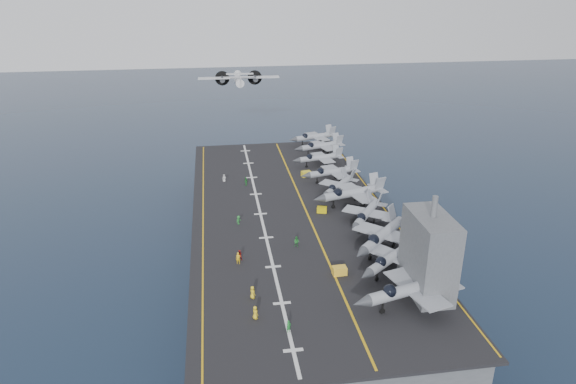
{
  "coord_description": "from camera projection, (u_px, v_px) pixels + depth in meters",
  "views": [
    {
      "loc": [
        -14.17,
        -89.87,
        52.37
      ],
      "look_at": [
        0.0,
        4.0,
        13.0
      ],
      "focal_mm": 32.0,
      "sensor_mm": 36.0,
      "label": 1
    }
  ],
  "objects": [
    {
      "name": "deck_edge_stbd",
      "position": [
        382.0,
        206.0,
        102.66
      ],
      "size": [
        0.25,
        90.0,
        0.02
      ],
      "primitive_type": "cube",
      "color": "gold",
      "rests_on": "flight_deck"
    },
    {
      "name": "crew_7",
      "position": [
        297.0,
        242.0,
        86.8
      ],
      "size": [
        1.31,
        1.09,
        1.87
      ],
      "primitive_type": "imported",
      "color": "#268C33",
      "rests_on": "flight_deck"
    },
    {
      "name": "fighter_jet_9",
      "position": [
        315.0,
        136.0,
        140.32
      ],
      "size": [
        15.66,
        12.59,
        4.73
      ],
      "primitive_type": null,
      "color": "#9DA6AE",
      "rests_on": "flight_deck"
    },
    {
      "name": "fighter_jet_4",
      "position": [
        353.0,
        192.0,
        102.45
      ],
      "size": [
        17.93,
        14.32,
        5.44
      ],
      "primitive_type": null,
      "color": "#99A2AA",
      "rests_on": "flight_deck"
    },
    {
      "name": "crew_3",
      "position": [
        239.0,
        220.0,
        94.87
      ],
      "size": [
        1.17,
        1.18,
        1.67
      ],
      "primitive_type": "imported",
      "color": "#268C33",
      "rests_on": "flight_deck"
    },
    {
      "name": "landing_centerline",
      "position": [
        260.0,
        214.0,
        99.28
      ],
      "size": [
        0.5,
        90.0,
        0.02
      ],
      "primitive_type": "cube",
      "color": "silver",
      "rests_on": "flight_deck"
    },
    {
      "name": "crew_8",
      "position": [
        255.0,
        313.0,
        68.26
      ],
      "size": [
        1.29,
        1.4,
        1.94
      ],
      "primitive_type": "imported",
      "color": "yellow",
      "rests_on": "flight_deck"
    },
    {
      "name": "fighter_jet_8",
      "position": [
        321.0,
        145.0,
        132.67
      ],
      "size": [
        15.66,
        12.59,
        4.73
      ],
      "primitive_type": null,
      "color": "#9DA6AE",
      "rests_on": "flight_deck"
    },
    {
      "name": "foul_line",
      "position": [
        306.0,
        211.0,
        100.52
      ],
      "size": [
        0.35,
        90.0,
        0.02
      ],
      "primitive_type": "cube",
      "color": "gold",
      "rests_on": "flight_deck"
    },
    {
      "name": "fighter_jet_3",
      "position": [
        366.0,
        213.0,
        94.14
      ],
      "size": [
        15.31,
        16.48,
        4.76
      ],
      "primitive_type": null,
      "color": "gray",
      "rests_on": "flight_deck"
    },
    {
      "name": "crew_2",
      "position": [
        239.0,
        255.0,
        82.63
      ],
      "size": [
        1.18,
        0.88,
        1.81
      ],
      "primitive_type": "imported",
      "color": "#B21919",
      "rests_on": "flight_deck"
    },
    {
      "name": "crew_5",
      "position": [
        224.0,
        178.0,
        114.81
      ],
      "size": [
        1.14,
        0.86,
        1.74
      ],
      "primitive_type": "imported",
      "color": "beige",
      "rests_on": "flight_deck"
    },
    {
      "name": "fighter_jet_6",
      "position": [
        333.0,
        171.0,
        114.65
      ],
      "size": [
        15.42,
        12.08,
        4.74
      ],
      "primitive_type": null,
      "color": "#9EA7AD",
      "rests_on": "flight_deck"
    },
    {
      "name": "fighter_jet_5",
      "position": [
        338.0,
        185.0,
        107.03
      ],
      "size": [
        15.0,
        15.49,
        4.51
      ],
      "primitive_type": null,
      "color": "gray",
      "rests_on": "flight_deck"
    },
    {
      "name": "flight_deck",
      "position": [
        291.0,
        213.0,
        100.19
      ],
      "size": [
        38.0,
        92.0,
        0.4
      ],
      "primitive_type": "cube",
      "color": "black",
      "rests_on": "hull"
    },
    {
      "name": "crew_4",
      "position": [
        246.0,
        181.0,
        112.78
      ],
      "size": [
        1.29,
        1.36,
        1.89
      ],
      "primitive_type": "imported",
      "color": "#268C33",
      "rests_on": "flight_deck"
    },
    {
      "name": "crew_6",
      "position": [
        289.0,
        326.0,
        65.7
      ],
      "size": [
        1.22,
        1.04,
        1.73
      ],
      "primitive_type": "imported",
      "color": "#1A7D2A",
      "rests_on": "flight_deck"
    },
    {
      "name": "transport_plane",
      "position": [
        239.0,
        82.0,
        147.9
      ],
      "size": [
        23.46,
        16.2,
        5.49
      ],
      "primitive_type": null,
      "color": "white"
    },
    {
      "name": "crew_1",
      "position": [
        238.0,
        258.0,
        81.54
      ],
      "size": [
        1.31,
        0.99,
        1.98
      ],
      "primitive_type": "imported",
      "color": "yellow",
      "rests_on": "flight_deck"
    },
    {
      "name": "crew_0",
      "position": [
        252.0,
        292.0,
        72.67
      ],
      "size": [
        1.29,
        1.4,
        1.94
      ],
      "primitive_type": "imported",
      "color": "yellow",
      "rests_on": "flight_deck"
    },
    {
      "name": "deck_edge_port",
      "position": [
        203.0,
        218.0,
        97.76
      ],
      "size": [
        0.25,
        90.0,
        0.02
      ],
      "primitive_type": "cube",
      "color": "gold",
      "rests_on": "flight_deck"
    },
    {
      "name": "fighter_jet_1",
      "position": [
        392.0,
        257.0,
        79.05
      ],
      "size": [
        17.12,
        16.36,
        4.96
      ],
      "primitive_type": null,
      "color": "#989FA8",
      "rests_on": "flight_deck"
    },
    {
      "name": "tow_cart_a",
      "position": [
        339.0,
        271.0,
        78.74
      ],
      "size": [
        2.22,
        1.51,
        1.29
      ],
      "primitive_type": null,
      "color": "yellow",
      "rests_on": "flight_deck"
    },
    {
      "name": "tow_cart_b",
      "position": [
        322.0,
        210.0,
        99.79
      ],
      "size": [
        2.12,
        1.67,
        1.12
      ],
      "primitive_type": null,
      "color": "#D5BE07",
      "rests_on": "flight_deck"
    },
    {
      "name": "tow_cart_c",
      "position": [
        306.0,
        174.0,
        118.0
      ],
      "size": [
        2.36,
        1.81,
        1.27
      ],
      "primitive_type": null,
      "color": "yellow",
      "rests_on": "flight_deck"
    },
    {
      "name": "fighter_jet_0",
      "position": [
        411.0,
        288.0,
        70.39
      ],
      "size": [
        18.44,
        14.65,
        5.62
      ],
      "primitive_type": null,
      "color": "#9BA4AC",
      "rests_on": "flight_deck"
    },
    {
      "name": "hull",
      "position": [
        291.0,
        237.0,
        102.18
      ],
      "size": [
        36.0,
        90.0,
        10.0
      ],
      "primitive_type": "cube",
      "color": "#56595E",
      "rests_on": "ground"
    },
    {
      "name": "fighter_jet_2",
      "position": [
        383.0,
        234.0,
        85.41
      ],
      "size": [
        18.84,
        18.93,
        5.57
      ],
      "primitive_type": null,
      "color": "#97A0A7",
      "rests_on": "flight_deck"
    },
    {
      "name": "island_superstructure",
      "position": [
        430.0,
        245.0,
        71.91
      ],
      "size": [
        5.0,
        10.0,
        15.0
      ],
      "primitive_type": null,
      "color": "#56595E",
      "rests_on": "flight_deck"
    },
    {
      "name": "ground",
      "position": [
        291.0,
        259.0,
        104.1
      ],
      "size": [
        500.0,
        500.0,
        0.0
      ],
      "primitive_type": "plane",
      "color": "#142135",
      "rests_on": "ground"
    },
    {
      "name": "fighter_jet_7",
      "position": [
        320.0,
        157.0,
        124.2
      ],
      "size": [
        14.23,
        10.93,
        4.43
      ],
      "primitive_type": null,
      "color": "#969FA7",
      "rests_on": "flight_deck"
    }
  ]
}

